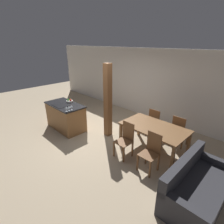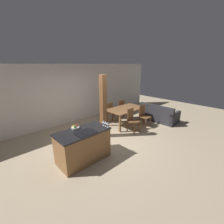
{
  "view_description": "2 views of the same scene",
  "coord_description": "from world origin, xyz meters",
  "views": [
    {
      "loc": [
        4.05,
        -3.23,
        2.93
      ],
      "look_at": [
        0.6,
        0.2,
        0.95
      ],
      "focal_mm": 28.0,
      "sensor_mm": 36.0,
      "label": 1
    },
    {
      "loc": [
        -3.12,
        -3.73,
        2.69
      ],
      "look_at": [
        0.6,
        0.2,
        0.95
      ],
      "focal_mm": 24.0,
      "sensor_mm": 36.0,
      "label": 2
    }
  ],
  "objects": [
    {
      "name": "ground_plane",
      "position": [
        0.0,
        0.0,
        0.0
      ],
      "size": [
        16.0,
        16.0,
        0.0
      ],
      "primitive_type": "plane",
      "color": "tan"
    },
    {
      "name": "wall_back",
      "position": [
        0.0,
        2.62,
        1.35
      ],
      "size": [
        11.2,
        0.08,
        2.7
      ],
      "color": "silver",
      "rests_on": "ground_plane"
    },
    {
      "name": "kitchen_island",
      "position": [
        -1.12,
        -0.4,
        0.46
      ],
      "size": [
        1.49,
        0.79,
        0.93
      ],
      "color": "olive",
      "rests_on": "ground_plane"
    },
    {
      "name": "fruit_bowl",
      "position": [
        -1.18,
        -0.15,
        0.97
      ],
      "size": [
        0.23,
        0.23,
        0.11
      ],
      "color": "silver",
      "rests_on": "kitchen_island"
    },
    {
      "name": "wine_glass_near",
      "position": [
        -0.45,
        -0.72,
        1.05
      ],
      "size": [
        0.08,
        0.08,
        0.17
      ],
      "color": "silver",
      "rests_on": "kitchen_island"
    },
    {
      "name": "wine_glass_middle",
      "position": [
        -0.45,
        -0.63,
        1.05
      ],
      "size": [
        0.08,
        0.08,
        0.17
      ],
      "color": "silver",
      "rests_on": "kitchen_island"
    },
    {
      "name": "wine_glass_far",
      "position": [
        -0.45,
        -0.54,
        1.05
      ],
      "size": [
        0.08,
        0.08,
        0.17
      ],
      "color": "silver",
      "rests_on": "kitchen_island"
    },
    {
      "name": "dining_table",
      "position": [
        1.84,
        0.61,
        0.67
      ],
      "size": [
        1.78,
        1.03,
        0.76
      ],
      "color": "brown",
      "rests_on": "ground_plane"
    },
    {
      "name": "dining_chair_near_left",
      "position": [
        1.44,
        -0.13,
        0.5
      ],
      "size": [
        0.4,
        0.4,
        0.96
      ],
      "color": "brown",
      "rests_on": "ground_plane"
    },
    {
      "name": "dining_chair_near_right",
      "position": [
        2.24,
        -0.13,
        0.5
      ],
      "size": [
        0.4,
        0.4,
        0.96
      ],
      "color": "brown",
      "rests_on": "ground_plane"
    },
    {
      "name": "dining_chair_far_left",
      "position": [
        1.44,
        1.34,
        0.5
      ],
      "size": [
        0.4,
        0.4,
        0.96
      ],
      "rotation": [
        0.0,
        0.0,
        3.14
      ],
      "color": "brown",
      "rests_on": "ground_plane"
    },
    {
      "name": "dining_chair_far_right",
      "position": [
        2.24,
        1.34,
        0.5
      ],
      "size": [
        0.4,
        0.4,
        0.96
      ],
      "rotation": [
        0.0,
        0.0,
        3.14
      ],
      "color": "brown",
      "rests_on": "ground_plane"
    },
    {
      "name": "couch",
      "position": [
        3.38,
        -0.24,
        0.28
      ],
      "size": [
        0.87,
        1.75,
        0.84
      ],
      "rotation": [
        0.0,
        0.0,
        1.58
      ],
      "color": "#2D2D33",
      "rests_on": "ground_plane"
    },
    {
      "name": "timber_post",
      "position": [
        0.28,
        0.33,
        1.17
      ],
      "size": [
        0.2,
        0.2,
        2.35
      ],
      "color": "brown",
      "rests_on": "ground_plane"
    }
  ]
}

